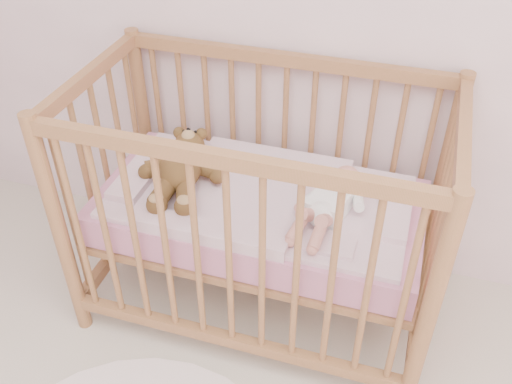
% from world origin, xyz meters
% --- Properties ---
extents(crib, '(1.36, 0.76, 1.00)m').
position_xyz_m(crib, '(-0.28, 1.60, 0.50)').
color(crib, '#9E6643').
rests_on(crib, floor).
extents(mattress, '(1.22, 0.62, 0.13)m').
position_xyz_m(mattress, '(-0.28, 1.60, 0.49)').
color(mattress, pink).
rests_on(mattress, crib).
extents(blanket, '(1.10, 0.58, 0.06)m').
position_xyz_m(blanket, '(-0.28, 1.60, 0.56)').
color(blanket, pink).
rests_on(blanket, mattress).
extents(baby, '(0.33, 0.52, 0.11)m').
position_xyz_m(baby, '(-0.01, 1.58, 0.64)').
color(baby, white).
rests_on(baby, blanket).
extents(teddy_bear, '(0.44, 0.55, 0.14)m').
position_xyz_m(teddy_bear, '(-0.58, 1.58, 0.65)').
color(teddy_bear, brown).
rests_on(teddy_bear, blanket).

